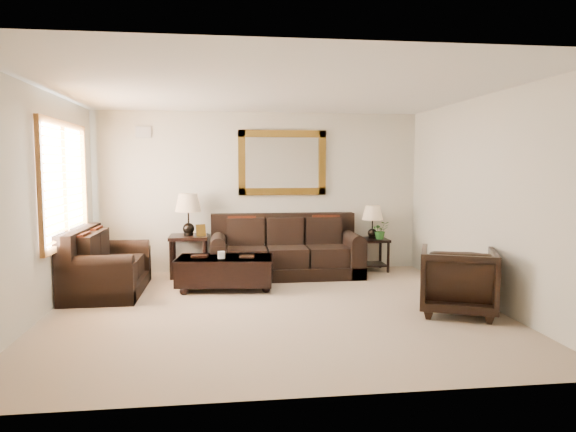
{
  "coord_description": "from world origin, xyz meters",
  "views": [
    {
      "loc": [
        -0.62,
        -6.26,
        1.77
      ],
      "look_at": [
        0.26,
        0.6,
        1.12
      ],
      "focal_mm": 32.0,
      "sensor_mm": 36.0,
      "label": 1
    }
  ],
  "objects": [
    {
      "name": "room",
      "position": [
        0.0,
        0.0,
        1.35
      ],
      "size": [
        5.51,
        5.01,
        2.71
      ],
      "color": "#9E886D",
      "rests_on": "ground"
    },
    {
      "name": "window",
      "position": [
        -2.7,
        0.9,
        1.55
      ],
      "size": [
        0.07,
        1.96,
        1.66
      ],
      "color": "white",
      "rests_on": "room"
    },
    {
      "name": "mirror",
      "position": [
        0.4,
        2.47,
        1.85
      ],
      "size": [
        1.5,
        0.06,
        1.1
      ],
      "color": "#4B2F0F",
      "rests_on": "room"
    },
    {
      "name": "air_vent",
      "position": [
        -1.9,
        2.48,
        2.35
      ],
      "size": [
        0.25,
        0.02,
        0.18
      ],
      "primitive_type": "cube",
      "color": "#999999",
      "rests_on": "room"
    },
    {
      "name": "sofa",
      "position": [
        0.4,
        2.02,
        0.36
      ],
      "size": [
        2.43,
        1.05,
        0.99
      ],
      "color": "black",
      "rests_on": "room"
    },
    {
      "name": "loveseat",
      "position": [
        -2.31,
        1.16,
        0.34
      ],
      "size": [
        0.97,
        1.63,
        0.92
      ],
      "rotation": [
        0.0,
        0.0,
        1.57
      ],
      "color": "black",
      "rests_on": "room"
    },
    {
      "name": "end_table_left",
      "position": [
        -1.17,
        2.15,
        0.88
      ],
      "size": [
        0.61,
        0.61,
        1.35
      ],
      "color": "black",
      "rests_on": "room"
    },
    {
      "name": "end_table_right",
      "position": [
        1.92,
        2.2,
        0.73
      ],
      "size": [
        0.51,
        0.51,
        1.12
      ],
      "color": "black",
      "rests_on": "room"
    },
    {
      "name": "coffee_table",
      "position": [
        -0.6,
        1.16,
        0.29
      ],
      "size": [
        1.46,
        0.89,
        0.59
      ],
      "rotation": [
        0.0,
        0.0,
        -0.11
      ],
      "color": "black",
      "rests_on": "room"
    },
    {
      "name": "armchair",
      "position": [
        2.2,
        -0.45,
        0.44
      ],
      "size": [
        1.11,
        1.08,
        0.89
      ],
      "primitive_type": "imported",
      "rotation": [
        0.0,
        0.0,
        2.74
      ],
      "color": "black",
      "rests_on": "floor"
    },
    {
      "name": "potted_plant",
      "position": [
        2.03,
        2.11,
        0.68
      ],
      "size": [
        0.31,
        0.34,
        0.24
      ],
      "primitive_type": "imported",
      "rotation": [
        0.0,
        0.0,
        0.14
      ],
      "color": "#21551D",
      "rests_on": "end_table_right"
    }
  ]
}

